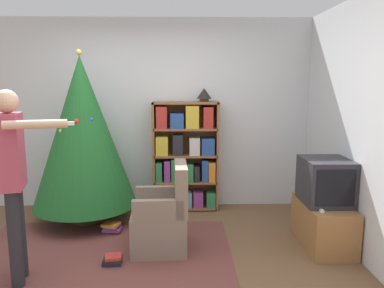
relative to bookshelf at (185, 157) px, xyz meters
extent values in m
plane|color=brown|center=(-0.50, -1.64, -0.74)|extent=(14.00, 14.00, 0.00)
cube|color=silver|center=(-0.50, 0.22, 0.56)|extent=(8.00, 0.10, 2.60)
cube|color=silver|center=(1.76, -1.64, 0.56)|extent=(0.10, 8.00, 2.60)
cube|color=brown|center=(-0.88, -1.59, -0.73)|extent=(2.68, 2.17, 0.01)
cube|color=brown|center=(-0.42, 0.01, 0.00)|extent=(0.03, 0.29, 1.48)
cube|color=brown|center=(0.43, 0.01, 0.00)|extent=(0.03, 0.29, 1.48)
cube|color=brown|center=(0.00, 0.01, 0.73)|extent=(0.88, 0.29, 0.03)
cube|color=brown|center=(0.00, 0.15, 0.00)|extent=(0.88, 0.01, 1.48)
cube|color=brown|center=(0.00, 0.01, -0.71)|extent=(0.85, 0.29, 0.03)
cube|color=#232328|center=(-0.32, -0.01, -0.55)|extent=(0.11, 0.25, 0.29)
cube|color=beige|center=(-0.15, -0.02, -0.55)|extent=(0.12, 0.24, 0.30)
cube|color=#5B899E|center=(0.02, -0.03, -0.59)|extent=(0.15, 0.22, 0.21)
cube|color=#843889|center=(0.17, -0.02, -0.59)|extent=(0.13, 0.24, 0.21)
cube|color=#2D7A42|center=(0.35, -0.04, -0.59)|extent=(0.12, 0.21, 0.20)
cube|color=brown|center=(0.00, 0.01, -0.35)|extent=(0.85, 0.29, 0.03)
cube|color=#2D7A42|center=(-0.36, -0.02, -0.20)|extent=(0.08, 0.24, 0.26)
cube|color=#843889|center=(-0.25, -0.02, -0.19)|extent=(0.08, 0.23, 0.29)
cube|color=#2D7A42|center=(-0.16, -0.03, -0.18)|extent=(0.07, 0.22, 0.31)
cube|color=gold|center=(-0.05, -0.01, -0.22)|extent=(0.07, 0.26, 0.22)
cube|color=#2D7A42|center=(0.06, -0.03, -0.21)|extent=(0.09, 0.22, 0.24)
cube|color=#232328|center=(0.15, 0.00, -0.23)|extent=(0.07, 0.27, 0.21)
cube|color=#284C93|center=(0.26, 0.00, -0.18)|extent=(0.08, 0.27, 0.29)
cube|color=orange|center=(0.36, 0.00, -0.20)|extent=(0.09, 0.28, 0.26)
cube|color=brown|center=(0.00, 0.01, 0.02)|extent=(0.85, 0.29, 0.03)
cube|color=gold|center=(-0.31, 0.00, 0.16)|extent=(0.16, 0.27, 0.25)
cube|color=#232328|center=(-0.10, -0.03, 0.17)|extent=(0.13, 0.21, 0.28)
cube|color=beige|center=(0.12, -0.02, 0.15)|extent=(0.14, 0.25, 0.23)
cube|color=#284C93|center=(0.30, -0.01, 0.15)|extent=(0.17, 0.26, 0.23)
cube|color=brown|center=(0.00, 0.01, 0.38)|extent=(0.85, 0.29, 0.03)
cube|color=#B22D28|center=(-0.31, -0.02, 0.54)|extent=(0.14, 0.24, 0.29)
cube|color=#284C93|center=(-0.11, -0.01, 0.50)|extent=(0.18, 0.26, 0.20)
cube|color=gold|center=(0.09, -0.03, 0.55)|extent=(0.17, 0.22, 0.30)
cube|color=#B22D28|center=(0.30, 0.00, 0.54)|extent=(0.13, 0.27, 0.28)
cube|color=#996638|center=(1.47, -1.21, -0.50)|extent=(0.45, 0.86, 0.48)
cube|color=#28282D|center=(1.47, -1.21, -0.02)|extent=(0.47, 0.54, 0.47)
cube|color=black|center=(1.47, -1.49, -0.02)|extent=(0.39, 0.01, 0.37)
cube|color=white|center=(1.34, -1.47, -0.25)|extent=(0.04, 0.12, 0.02)
cylinder|color=#4C3323|center=(-1.26, -0.44, -0.69)|extent=(0.36, 0.36, 0.10)
cylinder|color=brown|center=(-1.26, -0.44, -0.58)|extent=(0.08, 0.08, 0.12)
cone|color=#1E6028|center=(-1.26, -0.44, 0.40)|extent=(1.27, 1.27, 1.84)
sphere|color=red|center=(-1.26, -0.69, 0.56)|extent=(0.07, 0.07, 0.07)
sphere|color=gold|center=(-1.45, -0.65, 0.44)|extent=(0.05, 0.05, 0.05)
sphere|color=#335BB2|center=(-1.10, -0.63, 0.57)|extent=(0.05, 0.05, 0.05)
sphere|color=gold|center=(-1.44, -0.38, 0.72)|extent=(0.05, 0.05, 0.05)
sphere|color=red|center=(-1.77, -0.49, -0.24)|extent=(0.07, 0.07, 0.07)
sphere|color=red|center=(-1.73, -0.19, -0.32)|extent=(0.06, 0.06, 0.06)
sphere|color=#E5CC4C|center=(-1.26, -0.44, 1.35)|extent=(0.07, 0.07, 0.07)
cube|color=#7A6B5B|center=(-0.28, -1.29, -0.53)|extent=(0.58, 0.58, 0.42)
cube|color=#7A6B5B|center=(-0.05, -1.28, -0.07)|extent=(0.14, 0.56, 0.50)
cube|color=#7A6B5B|center=(-0.29, -1.05, -0.22)|extent=(0.51, 0.10, 0.20)
cube|color=#7A6B5B|center=(-0.27, -1.53, -0.22)|extent=(0.51, 0.10, 0.20)
cylinder|color=#232328|center=(-1.49, -1.81, -0.31)|extent=(0.11, 0.11, 0.85)
cylinder|color=#232328|center=(-1.45, -1.99, -0.31)|extent=(0.11, 0.11, 0.85)
cube|color=#AD4256|center=(-1.47, -1.90, 0.43)|extent=(0.25, 0.35, 0.64)
cylinder|color=#DBAD89|center=(-1.52, -1.71, 0.40)|extent=(0.07, 0.07, 0.51)
cylinder|color=#DBAD89|center=(-1.19, -2.04, 0.67)|extent=(0.48, 0.18, 0.07)
cube|color=white|center=(-0.96, -1.99, 0.67)|extent=(0.12, 0.06, 0.03)
sphere|color=#DBAD89|center=(-1.47, -1.90, 0.85)|extent=(0.20, 0.20, 0.20)
cylinder|color=#473828|center=(0.25, 0.01, 0.77)|extent=(0.12, 0.12, 0.04)
cone|color=black|center=(0.25, 0.01, 0.86)|extent=(0.20, 0.20, 0.14)
cube|color=#232328|center=(-0.87, -0.82, -0.73)|extent=(0.15, 0.13, 0.02)
cube|color=#843889|center=(-0.86, -0.83, -0.70)|extent=(0.23, 0.16, 0.03)
cube|color=#5B899E|center=(-0.87, -0.82, -0.67)|extent=(0.17, 0.14, 0.03)
cube|color=orange|center=(-0.87, -0.83, -0.64)|extent=(0.22, 0.20, 0.03)
cube|color=#232328|center=(-0.71, -1.62, -0.72)|extent=(0.18, 0.11, 0.04)
cube|color=#232328|center=(-0.71, -1.61, -0.69)|extent=(0.18, 0.14, 0.03)
cube|color=#B22D28|center=(-0.70, -1.61, -0.66)|extent=(0.18, 0.17, 0.03)
camera|label=1|loc=(-0.01, -5.00, 1.00)|focal=35.00mm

